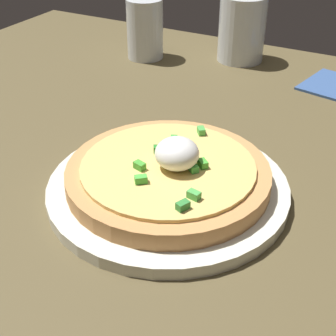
{
  "coord_description": "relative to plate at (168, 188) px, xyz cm",
  "views": [
    {
      "loc": [
        28.64,
        -50.36,
        36.14
      ],
      "look_at": [
        7.29,
        -10.7,
        6.91
      ],
      "focal_mm": 52.37,
      "sensor_mm": 36.0,
      "label": 1
    }
  ],
  "objects": [
    {
      "name": "cup_near",
      "position": [
        -24.46,
        36.54,
        4.32
      ],
      "size": [
        6.64,
        6.64,
        10.73
      ],
      "color": "silver",
      "rests_on": "dining_table"
    },
    {
      "name": "plate",
      "position": [
        0.0,
        0.0,
        0.0
      ],
      "size": [
        27.03,
        27.03,
        1.44
      ],
      "primitive_type": "cylinder",
      "color": "silver",
      "rests_on": "dining_table"
    },
    {
      "name": "pizza",
      "position": [
        0.07,
        0.01,
        2.09
      ],
      "size": [
        22.62,
        22.62,
        5.83
      ],
      "color": "tan",
      "rests_on": "plate"
    },
    {
      "name": "cup_far",
      "position": [
        -8.42,
        43.73,
        4.37
      ],
      "size": [
        8.4,
        8.4,
        11.59
      ],
      "color": "silver",
      "rests_on": "dining_table"
    },
    {
      "name": "dining_table",
      "position": [
        -7.29,
        10.7,
        -2.45
      ],
      "size": [
        107.07,
        86.52,
        3.46
      ],
      "primitive_type": "cube",
      "color": "brown",
      "rests_on": "ground"
    }
  ]
}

